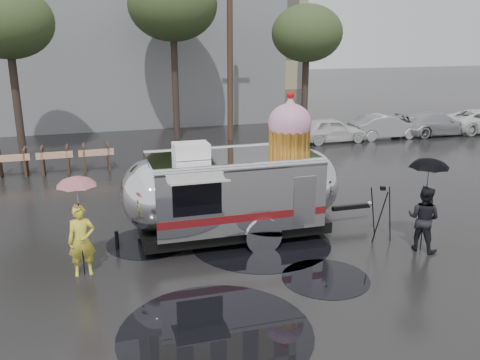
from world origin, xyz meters
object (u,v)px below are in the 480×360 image
object	(u,v)px
person_left	(82,241)
tripod	(381,209)
airstream_trailer	(236,187)
person_right	(423,219)

from	to	relation	value
person_left	tripod	world-z (taller)	person_left
airstream_trailer	person_right	bearing A→B (deg)	-27.14
airstream_trailer	tripod	xyz separation A→B (m)	(3.45, -1.29, -0.49)
airstream_trailer	person_right	size ratio (longest dim) A/B	4.37
airstream_trailer	tripod	distance (m)	3.72
person_left	tripod	bearing A→B (deg)	-2.99
person_left	tripod	xyz separation A→B (m)	(7.26, -0.18, 0.04)
person_left	person_right	xyz separation A→B (m)	(7.88, -1.04, 0.01)
person_left	person_right	size ratio (longest dim) A/B	0.99
airstream_trailer	person_left	distance (m)	4.00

